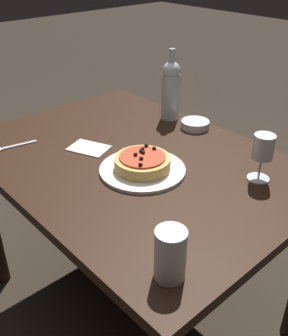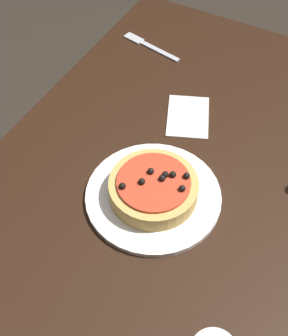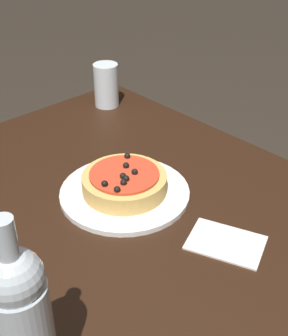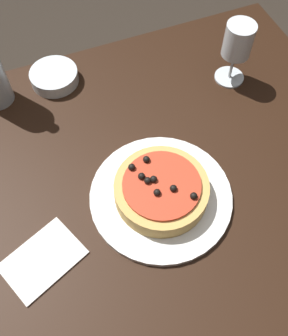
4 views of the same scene
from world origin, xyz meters
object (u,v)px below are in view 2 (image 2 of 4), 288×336
pizza (154,188)px  fork (148,45)px  dining_table (186,200)px  dinner_plate (153,196)px

pizza → fork: pizza is taller
dining_table → dinner_plate: 0.15m
dinner_plate → fork: dinner_plate is taller
pizza → fork: bearing=-150.7°
dining_table → fork: (-0.36, -0.30, 0.10)m
dining_table → pizza: size_ratio=6.45×
pizza → fork: 0.53m
dinner_plate → fork: size_ratio=1.52×
dinner_plate → pizza: 0.03m
dinner_plate → fork: (-0.46, -0.26, -0.00)m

